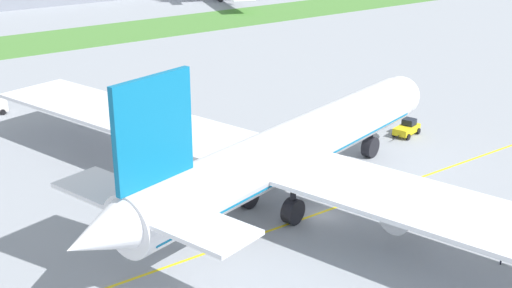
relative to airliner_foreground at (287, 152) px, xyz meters
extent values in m
plane|color=#9399A0|center=(1.66, -4.27, -6.39)|extent=(600.00, 600.00, 0.00)
cube|color=yellow|center=(1.66, -3.68, -6.39)|extent=(280.00, 0.36, 0.01)
cube|color=#4C8438|center=(1.66, 100.23, -6.34)|extent=(320.00, 24.00, 0.10)
cylinder|color=white|center=(0.80, 0.22, 0.17)|extent=(46.99, 18.02, 5.84)
cube|color=#0C6B9E|center=(0.80, 0.22, -0.85)|extent=(45.05, 17.07, 0.70)
sphere|color=white|center=(25.08, 6.83, 0.17)|extent=(5.55, 5.55, 5.55)
cone|color=white|center=(-24.46, -6.67, 0.61)|extent=(7.50, 6.48, 4.96)
cube|color=#0C6B9E|center=(-18.29, -4.98, 7.77)|extent=(8.34, 2.79, 9.34)
cube|color=white|center=(-20.73, 0.40, 1.05)|extent=(7.46, 10.38, 0.41)
cube|color=white|center=(-17.66, -10.87, 1.05)|extent=(7.46, 10.38, 0.41)
cube|color=white|center=(-7.81, 22.87, -0.56)|extent=(21.15, 43.64, 0.47)
cube|color=white|center=(4.87, -23.67, -0.56)|extent=(21.15, 43.64, 0.47)
cylinder|color=#B7BABF|center=(-3.94, 14.04, -2.32)|extent=(6.20, 4.56, 3.21)
cylinder|color=black|center=(-1.26, 14.77, -2.32)|extent=(1.35, 3.38, 3.37)
cylinder|color=#B7BABF|center=(3.73, -14.10, -2.32)|extent=(6.20, 4.56, 3.21)
cylinder|color=black|center=(6.40, -13.37, -2.32)|extent=(1.35, 3.38, 3.37)
cylinder|color=black|center=(18.08, 4.92, -3.88)|extent=(0.61, 0.61, 2.26)
cylinder|color=black|center=(18.08, 4.92, -5.01)|extent=(3.00, 1.93, 2.77)
cylinder|color=black|center=(-3.64, 2.18, -3.88)|extent=(0.61, 0.61, 2.26)
cylinder|color=black|center=(-3.64, 2.18, -5.01)|extent=(3.00, 1.93, 2.77)
cylinder|color=black|center=(-2.03, -3.73, -3.88)|extent=(0.61, 0.61, 2.26)
cylinder|color=black|center=(-2.03, -3.73, -5.01)|extent=(3.00, 1.93, 2.77)
cube|color=black|center=(24.23, 6.60, 0.90)|extent=(3.12, 4.76, 1.05)
sphere|color=black|center=(-17.22, -1.73, 0.70)|extent=(0.41, 0.41, 0.41)
sphere|color=black|center=(-12.29, -0.38, 0.70)|extent=(0.41, 0.41, 0.41)
sphere|color=black|center=(-7.35, 0.96, 0.70)|extent=(0.41, 0.41, 0.41)
sphere|color=black|center=(-2.42, 2.31, 0.70)|extent=(0.41, 0.41, 0.41)
sphere|color=black|center=(2.52, 3.65, 0.70)|extent=(0.41, 0.41, 0.41)
sphere|color=black|center=(7.45, 5.00, 0.70)|extent=(0.41, 0.41, 0.41)
sphere|color=black|center=(12.39, 6.34, 0.70)|extent=(0.41, 0.41, 0.41)
sphere|color=black|center=(17.32, 7.69, 0.70)|extent=(0.41, 0.41, 0.41)
cube|color=yellow|center=(28.17, 7.67, -5.47)|extent=(4.94, 3.29, 0.95)
cube|color=black|center=(28.82, 7.85, -4.54)|extent=(2.01, 2.02, 0.90)
cylinder|color=black|center=(25.12, 6.84, -5.79)|extent=(1.77, 0.59, 0.12)
cylinder|color=black|center=(26.93, 6.21, -5.94)|extent=(0.96, 0.57, 0.90)
cylinder|color=black|center=(26.35, 8.31, -5.94)|extent=(0.96, 0.57, 0.90)
cylinder|color=black|center=(29.98, 7.04, -5.94)|extent=(0.96, 0.57, 0.90)
cylinder|color=black|center=(29.41, 9.14, -5.94)|extent=(0.96, 0.57, 0.90)
cylinder|color=black|center=(8.46, -21.77, -5.96)|extent=(0.13, 0.13, 0.87)
cylinder|color=#BFE519|center=(8.34, -21.87, -5.24)|extent=(0.10, 0.10, 0.56)
cylinder|color=black|center=(8.62, -21.64, -5.96)|extent=(0.13, 0.13, 0.87)
cylinder|color=#BFE519|center=(8.74, -21.55, -5.24)|extent=(0.10, 0.10, 0.56)
cube|color=#BFE519|center=(8.54, -21.71, -5.21)|extent=(0.52, 0.49, 0.62)
sphere|color=brown|center=(8.54, -21.71, -4.77)|extent=(0.24, 0.24, 0.24)
cube|color=white|center=(-15.54, 52.37, -5.13)|extent=(2.17, 2.52, 1.62)
cube|color=#263347|center=(-14.71, 52.22, -4.81)|extent=(0.41, 1.95, 0.71)
cylinder|color=black|center=(-15.34, 53.52, -5.94)|extent=(0.94, 0.45, 0.90)
cylinder|color=black|center=(-15.74, 51.22, -5.94)|extent=(0.94, 0.45, 0.90)
camera|label=1|loc=(-42.27, -52.33, 26.46)|focal=46.90mm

